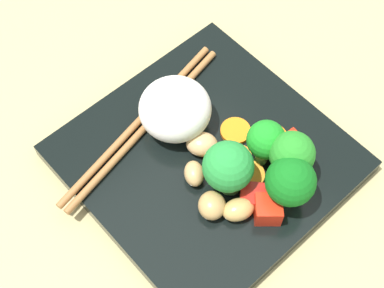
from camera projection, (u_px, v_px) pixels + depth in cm
name	position (u px, v px, depth cm)	size (l,w,h in cm)	color
ground_plane	(206.00, 167.00, 57.15)	(110.00, 110.00, 2.00)	tan
square_plate	(206.00, 158.00, 55.55)	(24.17, 24.17, 1.71)	black
rice_mound	(171.00, 112.00, 54.16)	(7.11, 7.12, 5.27)	white
broccoli_floret_0	(290.00, 182.00, 49.21)	(4.57, 4.57, 6.22)	#5A8F3A
broccoli_floret_1	(266.00, 141.00, 51.63)	(3.70, 3.70, 5.48)	#73C154
broccoli_floret_2	(292.00, 155.00, 50.36)	(4.20, 4.20, 6.16)	#659A47
broccoli_floret_3	(228.00, 168.00, 50.23)	(4.73, 4.73, 6.08)	#62AA52
carrot_slice_0	(241.00, 156.00, 54.28)	(2.07, 2.07, 0.74)	orange
carrot_slice_1	(275.00, 136.00, 55.53)	(2.36, 2.36, 0.53)	orange
carrot_slice_2	(214.00, 169.00, 53.60)	(2.02, 2.02, 0.65)	orange
carrot_slice_3	(249.00, 176.00, 53.20)	(2.98, 2.98, 0.77)	orange
carrot_slice_4	(239.00, 134.00, 55.68)	(3.03, 3.03, 0.46)	orange
pepper_chunk_0	(255.00, 195.00, 51.73)	(2.24, 2.39, 1.60)	red
pepper_chunk_1	(264.00, 212.00, 50.46)	(2.40, 2.37, 2.34)	red
pepper_chunk_2	(289.00, 149.00, 53.99)	(3.04, 2.36, 1.96)	red
chicken_piece_1	(238.00, 210.00, 50.83)	(3.04, 2.15, 1.92)	tan
chicken_piece_2	(203.00, 143.00, 54.20)	(3.06, 2.54, 2.09)	tan
chicken_piece_3	(194.00, 174.00, 52.64)	(2.58, 1.86, 1.96)	tan
chicken_piece_4	(212.00, 205.00, 50.88)	(2.78, 2.54, 2.18)	tan
chopstick_pair	(142.00, 124.00, 56.13)	(6.72, 22.97, 0.71)	#9E6939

